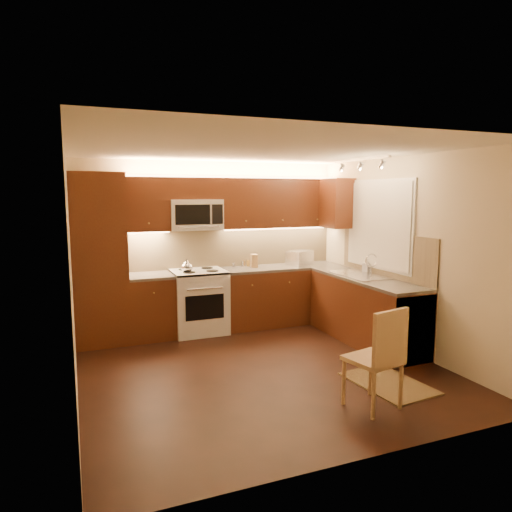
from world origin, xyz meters
name	(u,v)px	position (x,y,z in m)	size (l,w,h in m)	color
floor	(262,369)	(0.00, 0.00, 0.00)	(4.00, 4.00, 0.01)	black
ceiling	(262,150)	(0.00, 0.00, 2.50)	(4.00, 4.00, 0.01)	beige
wall_back	(212,245)	(0.00, 2.00, 1.25)	(4.00, 0.01, 2.50)	beige
wall_front	(366,301)	(0.00, -2.00, 1.25)	(4.00, 0.01, 2.50)	beige
wall_left	(71,274)	(-2.00, 0.00, 1.25)	(0.01, 4.00, 2.50)	beige
wall_right	(405,254)	(2.00, 0.00, 1.25)	(0.01, 4.00, 2.50)	beige
pantry	(99,259)	(-1.65, 1.70, 1.15)	(0.70, 0.60, 2.30)	#4B1D10
base_cab_back_left	(151,307)	(-0.99, 1.70, 0.43)	(0.62, 0.60, 0.86)	#4B1D10
counter_back_left	(150,276)	(-0.99, 1.70, 0.88)	(0.62, 0.60, 0.04)	#353230
base_cab_back_right	(281,296)	(1.04, 1.70, 0.43)	(1.92, 0.60, 0.86)	#4B1D10
counter_back_right	(282,267)	(1.04, 1.70, 0.88)	(1.92, 0.60, 0.04)	#353230
base_cab_right	(365,311)	(1.70, 0.40, 0.43)	(0.60, 2.00, 0.86)	#4B1D10
counter_right	(366,279)	(1.70, 0.40, 0.88)	(0.60, 2.00, 0.04)	#353230
dishwasher	(399,325)	(1.70, -0.30, 0.43)	(0.58, 0.60, 0.84)	silver
backsplash_back	(234,247)	(0.35, 1.99, 1.20)	(3.30, 0.02, 0.60)	tan
backsplash_right	(385,254)	(1.99, 0.40, 1.20)	(0.02, 2.00, 0.60)	tan
upper_cab_back_left	(146,204)	(-0.99, 1.82, 1.88)	(0.62, 0.35, 0.75)	#4B1D10
upper_cab_back_right	(279,203)	(1.04, 1.82, 1.88)	(1.92, 0.35, 0.75)	#4B1D10
upper_cab_bridge	(194,189)	(-0.30, 1.82, 2.09)	(0.76, 0.35, 0.31)	#4B1D10
upper_cab_right_corner	(337,203)	(1.82, 1.40, 1.88)	(0.35, 0.50, 0.75)	#4B1D10
stove	(199,301)	(-0.30, 1.68, 0.46)	(0.76, 0.65, 0.92)	silver
microwave	(195,215)	(-0.30, 1.81, 1.72)	(0.76, 0.38, 0.44)	silver
window_frame	(379,224)	(1.99, 0.55, 1.60)	(0.03, 1.44, 1.24)	silver
window_blinds	(378,224)	(1.97, 0.55, 1.60)	(0.02, 1.36, 1.16)	silver
sink	(360,270)	(1.70, 0.55, 0.98)	(0.52, 0.86, 0.15)	silver
faucet	(371,264)	(1.88, 0.55, 1.05)	(0.20, 0.04, 0.30)	silver
track_light_bar	(361,160)	(1.55, 0.40, 2.46)	(0.04, 1.20, 0.03)	silver
kettle	(187,266)	(-0.49, 1.58, 1.02)	(0.17, 0.17, 0.19)	silver
toaster_oven	(299,258)	(1.36, 1.72, 1.01)	(0.38, 0.28, 0.23)	silver
knife_block	(254,261)	(0.60, 1.77, 1.00)	(0.09, 0.15, 0.20)	olive
spice_jar_a	(243,264)	(0.45, 1.85, 0.95)	(0.04, 0.04, 0.10)	silver
spice_jar_b	(244,263)	(0.50, 1.94, 0.94)	(0.04, 0.04, 0.09)	olive
spice_jar_c	(234,265)	(0.29, 1.81, 0.94)	(0.05, 0.05, 0.08)	silver
spice_jar_d	(248,263)	(0.56, 1.90, 0.95)	(0.05, 0.05, 0.10)	olive
soap_bottle	(366,266)	(1.93, 0.73, 1.00)	(0.09, 0.09, 0.19)	#BCBCC0
rug	(388,383)	(1.10, -0.90, 0.01)	(0.63, 0.94, 0.01)	black
dining_chair	(373,357)	(0.61, -1.27, 0.49)	(0.44, 0.44, 0.99)	olive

